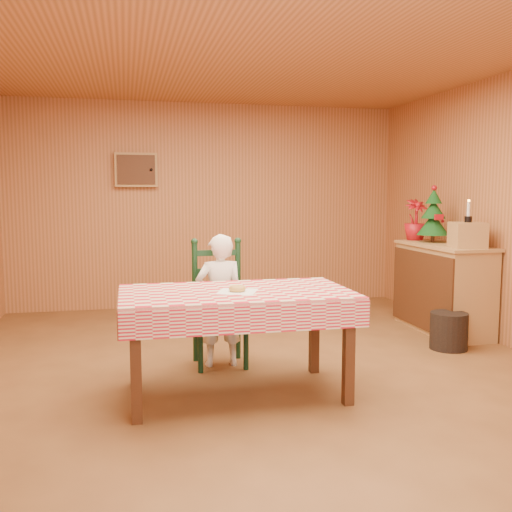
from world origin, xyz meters
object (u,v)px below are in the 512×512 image
(shelf_unit, at_px, (442,288))
(crate, at_px, (467,235))
(ladder_chair, at_px, (219,306))
(dining_table, at_px, (236,302))
(christmas_tree, at_px, (433,216))
(storage_bin, at_px, (449,331))
(seated_child, at_px, (220,300))

(shelf_unit, relative_size, crate, 4.13)
(ladder_chair, relative_size, crate, 3.60)
(dining_table, height_order, ladder_chair, ladder_chair)
(crate, bearing_deg, ladder_chair, -175.06)
(dining_table, distance_m, crate, 2.72)
(dining_table, xyz_separation_m, christmas_tree, (2.50, 1.65, 0.52))
(crate, relative_size, storage_bin, 0.86)
(storage_bin, bearing_deg, ladder_chair, 179.03)
(shelf_unit, distance_m, storage_bin, 0.78)
(dining_table, height_order, christmas_tree, christmas_tree)
(shelf_unit, xyz_separation_m, christmas_tree, (0.01, 0.25, 0.74))
(ladder_chair, bearing_deg, dining_table, -90.00)
(ladder_chair, relative_size, seated_child, 0.96)
(dining_table, relative_size, crate, 5.52)
(dining_table, bearing_deg, crate, 21.83)
(seated_child, bearing_deg, christmas_tree, -159.77)
(storage_bin, bearing_deg, crate, 38.21)
(seated_child, distance_m, storage_bin, 2.22)
(ladder_chair, distance_m, christmas_tree, 2.74)
(ladder_chair, relative_size, christmas_tree, 1.74)
(ladder_chair, bearing_deg, christmas_tree, 19.07)
(seated_child, height_order, christmas_tree, christmas_tree)
(seated_child, bearing_deg, ladder_chair, -90.00)
(shelf_unit, bearing_deg, christmas_tree, 88.02)
(shelf_unit, relative_size, storage_bin, 3.57)
(seated_child, bearing_deg, dining_table, 90.00)
(dining_table, relative_size, shelf_unit, 1.34)
(ladder_chair, bearing_deg, storage_bin, -0.97)
(dining_table, relative_size, storage_bin, 4.76)
(seated_child, xyz_separation_m, storage_bin, (2.18, 0.02, -0.39))
(seated_child, xyz_separation_m, crate, (2.50, 0.27, 0.49))
(christmas_tree, xyz_separation_m, storage_bin, (-0.32, -0.90, -1.04))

